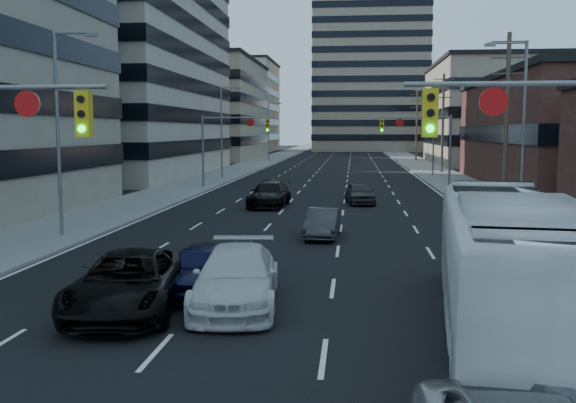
{
  "coord_description": "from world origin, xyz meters",
  "views": [
    {
      "loc": [
        2.38,
        -6.99,
        4.75
      ],
      "look_at": [
        0.04,
        15.94,
        2.2
      ],
      "focal_mm": 40.0,
      "sensor_mm": 36.0,
      "label": 1
    }
  ],
  "objects_px": {
    "sedan_blue": "(201,268)",
    "black_pickup": "(129,283)",
    "transit_bus": "(509,264)",
    "white_van": "(237,278)"
  },
  "relations": [
    {
      "from": "sedan_blue",
      "to": "black_pickup",
      "type": "bearing_deg",
      "value": -118.9
    },
    {
      "from": "transit_bus",
      "to": "sedan_blue",
      "type": "distance_m",
      "value": 8.66
    },
    {
      "from": "black_pickup",
      "to": "transit_bus",
      "type": "distance_m",
      "value": 9.53
    },
    {
      "from": "white_van",
      "to": "transit_bus",
      "type": "xyz_separation_m",
      "value": [
        6.74,
        -1.75,
        0.88
      ]
    },
    {
      "from": "black_pickup",
      "to": "white_van",
      "type": "distance_m",
      "value": 2.83
    },
    {
      "from": "white_van",
      "to": "sedan_blue",
      "type": "relative_size",
      "value": 1.26
    },
    {
      "from": "transit_bus",
      "to": "black_pickup",
      "type": "bearing_deg",
      "value": -178.86
    },
    {
      "from": "white_van",
      "to": "black_pickup",
      "type": "bearing_deg",
      "value": -168.2
    },
    {
      "from": "white_van",
      "to": "sedan_blue",
      "type": "bearing_deg",
      "value": 129.62
    },
    {
      "from": "black_pickup",
      "to": "sedan_blue",
      "type": "xyz_separation_m",
      "value": [
        1.4,
        2.15,
        -0.06
      ]
    }
  ]
}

